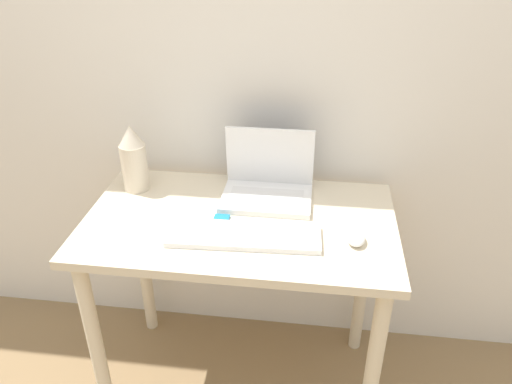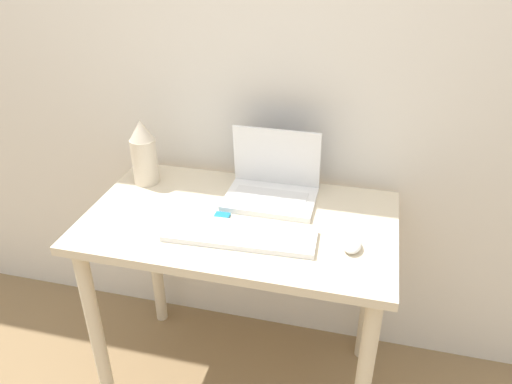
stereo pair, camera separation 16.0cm
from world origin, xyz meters
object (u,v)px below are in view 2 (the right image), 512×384
(vase, at_px, (144,152))
(mp3_player, at_px, (221,217))
(keyboard, at_px, (240,235))
(mouse, at_px, (352,244))
(laptop, at_px, (272,184))

(vase, bearing_deg, mp3_player, -27.12)
(keyboard, xyz_separation_m, mp3_player, (-0.09, 0.09, -0.01))
(keyboard, height_order, mp3_player, keyboard)
(mouse, bearing_deg, mp3_player, 171.32)
(mp3_player, bearing_deg, keyboard, -44.76)
(mouse, bearing_deg, laptop, 140.39)
(laptop, distance_m, keyboard, 0.28)
(mouse, height_order, mp3_player, mouse)
(vase, bearing_deg, laptop, 0.40)
(mp3_player, bearing_deg, vase, 152.88)
(mouse, bearing_deg, keyboard, -176.22)
(keyboard, distance_m, vase, 0.52)
(laptop, height_order, vase, vase)
(keyboard, relative_size, mp3_player, 8.41)
(keyboard, distance_m, mouse, 0.34)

